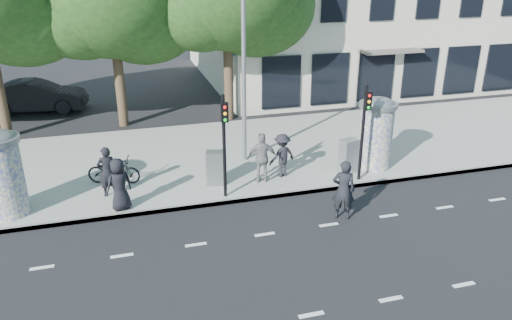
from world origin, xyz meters
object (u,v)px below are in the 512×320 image
object	(u,v)px
ad_column_left	(1,172)
car_mid	(36,96)
ped_a	(119,184)
street_lamp	(244,37)
cabinet_right	(348,156)
cabinet_left	(215,168)
ped_d	(282,155)
man_road	(344,190)
bicycle	(114,170)
ad_column_right	(376,131)
ped_e	(262,158)
traffic_pole_far	(364,123)
traffic_pole_near	(224,137)
ped_b	(107,171)

from	to	relation	value
ad_column_left	car_mid	world-z (taller)	ad_column_left
ad_column_left	ped_a	world-z (taller)	ad_column_left
street_lamp	cabinet_right	world-z (taller)	street_lamp
cabinet_left	ped_d	bearing A→B (deg)	14.73
man_road	bicycle	bearing A→B (deg)	-8.12
ped_d	bicycle	xyz separation A→B (m)	(-5.74, 1.01, -0.31)
ad_column_right	bicycle	xyz separation A→B (m)	(-9.25, 1.17, -0.91)
ad_column_right	street_lamp	world-z (taller)	street_lamp
street_lamp	ped_e	xyz separation A→B (m)	(0.07, -2.05, -3.76)
ad_column_right	bicycle	bearing A→B (deg)	172.82
ad_column_left	cabinet_left	xyz separation A→B (m)	(6.47, 0.32, -0.79)
man_road	cabinet_left	world-z (taller)	man_road
traffic_pole_far	cabinet_right	bearing A→B (deg)	99.93
traffic_pole_far	street_lamp	distance (m)	5.12
ped_a	traffic_pole_far	bearing A→B (deg)	157.13
traffic_pole_near	cabinet_left	world-z (taller)	traffic_pole_near
ped_d	car_mid	distance (m)	14.69
traffic_pole_near	ped_d	bearing A→B (deg)	24.92
traffic_pole_near	ped_a	size ratio (longest dim) A/B	2.03
traffic_pole_near	car_mid	size ratio (longest dim) A/B	0.70
cabinet_right	street_lamp	bearing A→B (deg)	131.76
ped_a	cabinet_left	xyz separation A→B (m)	(3.16, 0.97, -0.24)
ped_a	bicycle	distance (m)	2.05
ad_column_left	man_road	distance (m)	10.17
ad_column_left	man_road	size ratio (longest dim) A/B	1.41
cabinet_left	cabinet_right	xyz separation A→B (m)	(4.81, -0.32, 0.03)
ad_column_right	ped_b	xyz separation A→B (m)	(-9.44, 0.25, -0.54)
cabinet_right	car_mid	world-z (taller)	car_mid
ad_column_right	man_road	xyz separation A→B (m)	(-2.64, -2.99, -0.60)
ped_e	traffic_pole_near	bearing A→B (deg)	39.73
cabinet_right	ped_d	bearing A→B (deg)	156.49
car_mid	street_lamp	bearing A→B (deg)	-131.67
traffic_pole_far	street_lamp	bearing A→B (deg)	140.12
bicycle	cabinet_left	world-z (taller)	cabinet_left
ad_column_right	cabinet_right	world-z (taller)	ad_column_right
ad_column_left	bicycle	size ratio (longest dim) A/B	1.46
cabinet_left	ad_column_left	bearing A→B (deg)	-163.13
bicycle	cabinet_left	xyz separation A→B (m)	(3.32, -1.04, 0.12)
ped_d	cabinet_right	size ratio (longest dim) A/B	1.25
traffic_pole_near	ped_e	size ratio (longest dim) A/B	1.92
cabinet_right	ped_a	bearing A→B (deg)	169.48
traffic_pole_far	street_lamp	world-z (taller)	street_lamp
ped_a	bicycle	size ratio (longest dim) A/B	0.92
traffic_pole_near	ped_d	distance (m)	2.83
traffic_pole_far	ped_b	xyz separation A→B (m)	(-8.44, 1.16, -1.24)
ped_a	car_mid	size ratio (longest dim) A/B	0.35
street_lamp	ad_column_left	bearing A→B (deg)	-165.06
bicycle	ad_column_left	bearing A→B (deg)	131.70
ped_b	man_road	distance (m)	7.53
street_lamp	ped_a	xyz separation A→B (m)	(-4.70, -2.78, -3.81)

